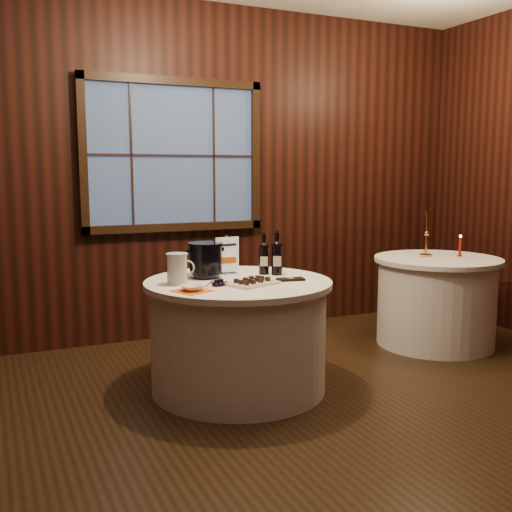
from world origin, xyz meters
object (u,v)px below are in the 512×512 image
chocolate_plate (252,282)px  glass_pitcher (177,268)px  cracker_bowl (192,288)px  port_bottle_right (277,255)px  grape_bunch (220,283)px  chocolate_box (291,279)px  port_bottle_left (264,256)px  sign_stand (227,262)px  side_table (436,301)px  main_table (238,335)px  ice_bucket (206,259)px  red_candle (460,248)px  brass_candlestick (426,240)px

chocolate_plate → glass_pitcher: size_ratio=1.82×
cracker_bowl → port_bottle_right: bearing=22.9°
cracker_bowl → chocolate_plate: bearing=5.0°
grape_bunch → cracker_bowl: size_ratio=1.27×
chocolate_box → port_bottle_left: bearing=110.8°
sign_stand → port_bottle_left: bearing=-16.5°
side_table → cracker_bowl: (-2.40, -0.52, 0.40)m
main_table → port_bottle_left: port_bottle_left is taller
port_bottle_right → grape_bunch: 0.59m
ice_bucket → chocolate_plate: ice_bucket is taller
main_table → glass_pitcher: size_ratio=6.24×
side_table → port_bottle_right: size_ratio=3.31×
port_bottle_right → chocolate_box: size_ratio=1.76×
sign_stand → red_candle: 2.18m
ice_bucket → glass_pitcher: size_ratio=1.20×
port_bottle_left → grape_bunch: bearing=-122.1°
grape_bunch → glass_pitcher: (-0.23, 0.18, 0.08)m
sign_stand → port_bottle_left: (0.26, -0.07, 0.04)m
sign_stand → glass_pitcher: bearing=-157.5°
side_table → port_bottle_left: bearing=-175.3°
port_bottle_right → chocolate_box: port_bottle_right is taller
main_table → port_bottle_right: (0.34, 0.09, 0.52)m
port_bottle_right → chocolate_plate: size_ratio=0.87×
red_candle → main_table: bearing=-173.6°
sign_stand → ice_bucket: (-0.17, -0.04, 0.03)m
main_table → side_table: bearing=8.5°
main_table → cracker_bowl: size_ratio=9.07×
cracker_bowl → red_candle: red_candle is taller
main_table → ice_bucket: bearing=130.7°
side_table → sign_stand: 2.05m
cracker_bowl → port_bottle_left: bearing=29.5°
ice_bucket → chocolate_box: size_ratio=1.33×
main_table → chocolate_plate: 0.44m
sign_stand → red_candle: (2.18, 0.02, -0.02)m
cracker_bowl → red_candle: bearing=10.3°
port_bottle_left → brass_candlestick: (1.68, 0.24, 0.01)m
port_bottle_right → main_table: bearing=-141.9°
sign_stand → port_bottle_right: 0.36m
ice_bucket → brass_candlestick: (2.12, 0.21, 0.01)m
port_bottle_left → chocolate_box: (0.06, -0.30, -0.13)m
sign_stand → glass_pitcher: (-0.42, -0.19, 0.01)m
main_table → grape_bunch: size_ratio=7.11×
side_table → chocolate_box: chocolate_box is taller
side_table → chocolate_plate: chocolate_plate is taller
sign_stand → port_bottle_right: size_ratio=0.87×
side_table → brass_candlestick: brass_candlestick is taller
side_table → port_bottle_right: (-1.66, -0.21, 0.52)m
port_bottle_left → chocolate_plate: size_ratio=0.82×
brass_candlestick → red_candle: (0.24, -0.15, -0.07)m
sign_stand → grape_bunch: bearing=-119.2°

